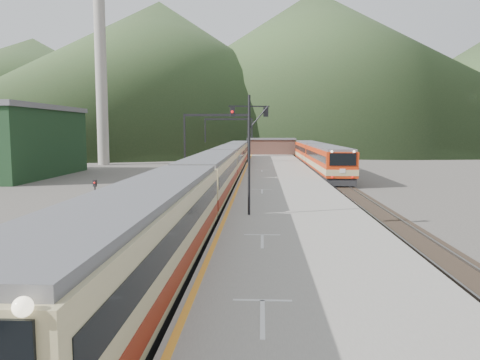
{
  "coord_description": "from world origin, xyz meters",
  "views": [
    {
      "loc": [
        3.76,
        -13.04,
        5.58
      ],
      "look_at": [
        2.2,
        20.63,
        2.0
      ],
      "focal_mm": 35.0,
      "sensor_mm": 36.0,
      "label": 1
    }
  ],
  "objects_px": {
    "main_train": "(222,168)",
    "worker": "(126,226)",
    "second_train": "(317,155)",
    "signal_mast": "(249,142)"
  },
  "relations": [
    {
      "from": "signal_mast",
      "to": "worker",
      "type": "distance_m",
      "value": 7.79
    },
    {
      "from": "signal_mast",
      "to": "worker",
      "type": "height_order",
      "value": "signal_mast"
    },
    {
      "from": "main_train",
      "to": "signal_mast",
      "type": "bearing_deg",
      "value": -80.84
    },
    {
      "from": "worker",
      "to": "main_train",
      "type": "bearing_deg",
      "value": -66.03
    },
    {
      "from": "second_train",
      "to": "worker",
      "type": "relative_size",
      "value": 27.78
    },
    {
      "from": "main_train",
      "to": "worker",
      "type": "xyz_separation_m",
      "value": [
        -3.13,
        -21.22,
        -1.22
      ]
    },
    {
      "from": "signal_mast",
      "to": "worker",
      "type": "relative_size",
      "value": 4.27
    },
    {
      "from": "second_train",
      "to": "worker",
      "type": "height_order",
      "value": "second_train"
    },
    {
      "from": "second_train",
      "to": "main_train",
      "type": "bearing_deg",
      "value": -117.95
    },
    {
      "from": "signal_mast",
      "to": "worker",
      "type": "xyz_separation_m",
      "value": [
        -6.21,
        -2.1,
        -4.2
      ]
    }
  ]
}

